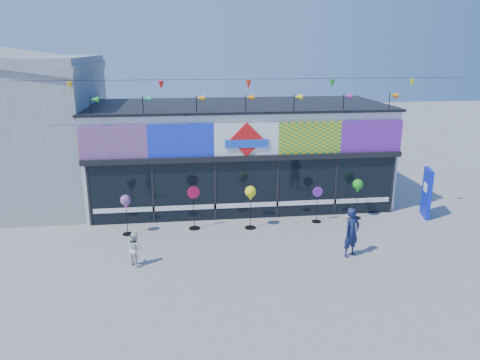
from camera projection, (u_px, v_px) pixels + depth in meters
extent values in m
plane|color=gray|center=(261.00, 256.00, 14.79)|extent=(80.00, 80.00, 0.00)
cube|color=silver|center=(238.00, 153.00, 19.96)|extent=(12.00, 5.00, 4.00)
cube|color=black|center=(246.00, 190.00, 17.75)|extent=(11.60, 0.12, 2.30)
cube|color=black|center=(247.00, 158.00, 17.37)|extent=(12.00, 0.30, 0.20)
cube|color=white|center=(246.00, 205.00, 17.89)|extent=(11.40, 0.10, 0.18)
cube|color=black|center=(238.00, 105.00, 19.40)|extent=(12.20, 5.20, 0.10)
cube|color=black|center=(89.00, 196.00, 17.05)|extent=(0.08, 0.14, 2.30)
cube|color=black|center=(153.00, 193.00, 17.33)|extent=(0.08, 0.14, 2.30)
cube|color=black|center=(215.00, 191.00, 17.60)|extent=(0.08, 0.14, 2.30)
cube|color=black|center=(277.00, 189.00, 17.89)|extent=(0.08, 0.14, 2.30)
cube|color=black|center=(335.00, 186.00, 18.16)|extent=(0.08, 0.14, 2.30)
cube|color=black|center=(392.00, 184.00, 18.44)|extent=(0.08, 0.14, 2.30)
cube|color=red|center=(113.00, 142.00, 16.62)|extent=(2.40, 0.08, 1.20)
cube|color=#1931DC|center=(181.00, 141.00, 16.91)|extent=(2.40, 0.08, 1.20)
cube|color=white|center=(247.00, 139.00, 17.20)|extent=(2.40, 0.08, 1.20)
cube|color=yellow|center=(310.00, 138.00, 17.49)|extent=(2.40, 0.08, 1.20)
cube|color=purple|center=(371.00, 136.00, 17.77)|extent=(2.40, 0.08, 1.20)
cube|color=red|center=(247.00, 140.00, 17.14)|extent=(1.27, 0.06, 1.27)
cube|color=blue|center=(247.00, 144.00, 17.16)|extent=(1.60, 0.05, 0.30)
cube|color=yellow|center=(136.00, 196.00, 17.33)|extent=(0.78, 0.03, 0.78)
cube|color=#D01342|center=(168.00, 190.00, 17.42)|extent=(0.92, 0.03, 0.92)
cube|color=#FF640D|center=(200.00, 184.00, 17.50)|extent=(0.78, 0.03, 0.78)
cube|color=purple|center=(231.00, 196.00, 17.78)|extent=(0.92, 0.03, 0.92)
cube|color=#C2DB12|center=(261.00, 185.00, 17.83)|extent=(0.78, 0.03, 0.78)
cube|color=purple|center=(292.00, 177.00, 17.89)|extent=(0.92, 0.03, 0.92)
cube|color=green|center=(321.00, 191.00, 18.19)|extent=(0.78, 0.03, 0.78)
cube|color=#E9A313|center=(350.00, 181.00, 18.23)|extent=(0.92, 0.03, 0.92)
cylinder|color=black|center=(91.00, 107.00, 16.42)|extent=(0.03, 0.03, 0.70)
cone|color=green|center=(94.00, 99.00, 16.36)|extent=(0.30, 0.22, 0.22)
cylinder|color=black|center=(143.00, 106.00, 16.63)|extent=(0.03, 0.03, 0.70)
cone|color=#179759|center=(147.00, 99.00, 16.58)|extent=(0.30, 0.22, 0.22)
cylinder|color=black|center=(196.00, 105.00, 16.86)|extent=(0.03, 0.03, 0.70)
cone|color=orange|center=(200.00, 98.00, 16.81)|extent=(0.30, 0.22, 0.22)
cylinder|color=black|center=(246.00, 104.00, 17.07)|extent=(0.03, 0.03, 0.70)
cone|color=orange|center=(250.00, 97.00, 17.02)|extent=(0.30, 0.22, 0.22)
cylinder|color=black|center=(294.00, 104.00, 17.29)|extent=(0.03, 0.03, 0.70)
cone|color=yellow|center=(298.00, 97.00, 17.24)|extent=(0.30, 0.22, 0.22)
cylinder|color=black|center=(343.00, 103.00, 17.52)|extent=(0.03, 0.03, 0.70)
cone|color=purple|center=(348.00, 96.00, 17.46)|extent=(0.30, 0.22, 0.22)
cylinder|color=black|center=(389.00, 102.00, 17.73)|extent=(0.03, 0.03, 0.70)
cone|color=orange|center=(393.00, 96.00, 17.68)|extent=(0.30, 0.22, 0.22)
cylinder|color=black|center=(248.00, 79.00, 16.19)|extent=(16.00, 0.01, 0.01)
cone|color=yellow|center=(70.00, 86.00, 15.52)|extent=(0.20, 0.20, 0.28)
cone|color=red|center=(161.00, 85.00, 15.88)|extent=(0.20, 0.20, 0.28)
cone|color=#FB290D|center=(248.00, 84.00, 16.24)|extent=(0.20, 0.20, 0.28)
cone|color=#179826|center=(332.00, 84.00, 16.60)|extent=(0.20, 0.20, 0.28)
cone|color=#CFEF14|center=(412.00, 83.00, 16.96)|extent=(0.20, 0.20, 0.28)
cube|color=#0C20BA|center=(427.00, 193.00, 18.00)|extent=(0.38, 0.96, 1.91)
cube|color=white|center=(426.00, 187.00, 17.92)|extent=(0.14, 0.42, 0.33)
cylinder|color=black|center=(128.00, 234.00, 16.50)|extent=(0.37, 0.37, 0.03)
cylinder|color=black|center=(127.00, 218.00, 16.33)|extent=(0.02, 0.02, 1.21)
sphere|color=#BD28B1|center=(125.00, 200.00, 16.15)|extent=(0.37, 0.37, 0.37)
cone|color=#BD28B1|center=(126.00, 206.00, 16.22)|extent=(0.19, 0.19, 0.17)
cylinder|color=black|center=(195.00, 228.00, 17.03)|extent=(0.41, 0.41, 0.03)
cylinder|color=black|center=(194.00, 211.00, 16.84)|extent=(0.02, 0.02, 1.33)
cylinder|color=red|center=(193.00, 193.00, 16.65)|extent=(0.44, 0.17, 0.45)
cylinder|color=black|center=(250.00, 228.00, 17.07)|extent=(0.41, 0.41, 0.03)
cylinder|color=black|center=(250.00, 210.00, 16.89)|extent=(0.02, 0.02, 1.32)
sphere|color=#E6F214|center=(251.00, 191.00, 16.69)|extent=(0.41, 0.41, 0.41)
cone|color=#E6F214|center=(250.00, 198.00, 16.76)|extent=(0.20, 0.20, 0.18)
cylinder|color=black|center=(316.00, 222.00, 17.67)|extent=(0.35, 0.35, 0.03)
cylinder|color=black|center=(317.00, 207.00, 17.51)|extent=(0.02, 0.02, 1.15)
cylinder|color=purple|center=(318.00, 192.00, 17.35)|extent=(0.39, 0.10, 0.39)
cylinder|color=black|center=(355.00, 218.00, 18.05)|extent=(0.40, 0.40, 0.03)
cylinder|color=black|center=(357.00, 202.00, 17.87)|extent=(0.02, 0.02, 1.29)
sphere|color=#18A01E|center=(358.00, 184.00, 17.68)|extent=(0.40, 0.40, 0.40)
cone|color=#18A01E|center=(357.00, 191.00, 17.75)|extent=(0.20, 0.20, 0.18)
imported|color=#172048|center=(352.00, 232.00, 14.61)|extent=(0.69, 0.60, 1.59)
imported|color=silver|center=(135.00, 249.00, 14.07)|extent=(0.55, 0.59, 1.06)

